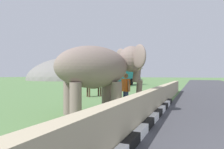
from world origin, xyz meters
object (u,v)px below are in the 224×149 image
at_px(person_handler, 126,89).
at_px(cow_near, 93,85).
at_px(elephant, 101,68).
at_px(cow_mid, 113,80).
at_px(bus_teal, 116,71).

relative_size(person_handler, cow_near, 0.94).
height_order(elephant, cow_mid, elephant).
xyz_separation_m(elephant, cow_mid, (16.27, 5.97, -0.99)).
relative_size(elephant, person_handler, 2.36).
height_order(person_handler, cow_mid, person_handler).
bearing_deg(elephant, bus_teal, 19.30).
bearing_deg(cow_mid, person_handler, -156.11).
bearing_deg(cow_mid, elephant, -159.85).
relative_size(bus_teal, cow_near, 4.91).
xyz_separation_m(bus_teal, cow_near, (-14.10, -3.68, -1.21)).
bearing_deg(bus_teal, cow_near, -165.39).
bearing_deg(cow_mid, cow_near, -165.58).
bearing_deg(person_handler, cow_mid, 23.89).
xyz_separation_m(elephant, person_handler, (1.40, -0.62, -0.94)).
bearing_deg(bus_teal, person_handler, -157.67).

